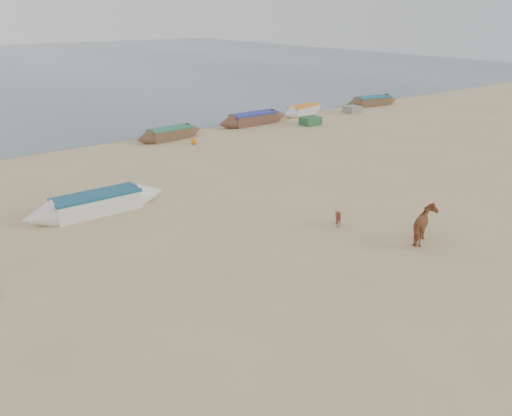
{
  "coord_description": "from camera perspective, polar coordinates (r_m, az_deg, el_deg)",
  "views": [
    {
      "loc": [
        -11.45,
        -11.4,
        8.62
      ],
      "look_at": [
        0.0,
        4.0,
        1.0
      ],
      "focal_mm": 35.0,
      "sensor_mm": 36.0,
      "label": 1
    }
  ],
  "objects": [
    {
      "name": "ground",
      "position": [
        18.31,
        7.54,
        -6.63
      ],
      "size": [
        140.0,
        140.0,
        0.0
      ],
      "primitive_type": "plane",
      "color": "tan",
      "rests_on": "ground"
    },
    {
      "name": "waterline_canoes",
      "position": [
        37.73,
        -7.18,
        8.95
      ],
      "size": [
        60.03,
        5.03,
        0.95
      ],
      "color": "brown",
      "rests_on": "ground"
    },
    {
      "name": "calf_front",
      "position": [
        21.53,
        9.4,
        -1.14
      ],
      "size": [
        0.78,
        0.71,
        0.77
      ],
      "primitive_type": "imported",
      "rotation": [
        0.0,
        0.0,
        -1.43
      ],
      "color": "maroon",
      "rests_on": "ground"
    },
    {
      "name": "beach_clutter",
      "position": [
        35.82,
        -8.94,
        7.96
      ],
      "size": [
        45.77,
        4.86,
        0.64
      ],
      "color": "#306C3D",
      "rests_on": "ground"
    },
    {
      "name": "near_canoe",
      "position": [
        23.77,
        -17.71,
        0.52
      ],
      "size": [
        6.57,
        1.31,
        0.93
      ],
      "primitive_type": null,
      "rotation": [
        0.0,
        0.0,
        0.0
      ],
      "color": "white",
      "rests_on": "ground"
    },
    {
      "name": "cow_adult",
      "position": [
        20.74,
        18.73,
        -1.9
      ],
      "size": [
        1.9,
        1.53,
        1.47
      ],
      "primitive_type": "imported",
      "rotation": [
        0.0,
        0.0,
        2.08
      ],
      "color": "#945530",
      "rests_on": "ground"
    }
  ]
}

